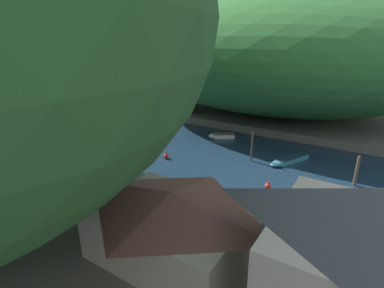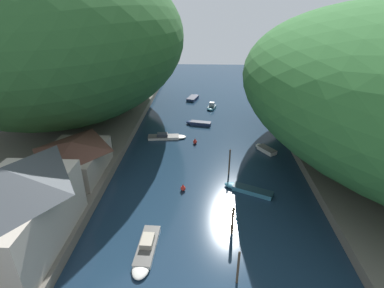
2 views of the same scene
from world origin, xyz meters
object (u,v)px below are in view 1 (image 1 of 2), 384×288
Objects in this scene: boat_near_quay at (120,144)px; person_on_quay at (248,243)px; boat_far_upstream at (91,129)px; boat_mid_channel at (288,160)px; boathouse_shed at (172,222)px; boat_small_dinghy at (221,136)px; boat_moored_right at (128,166)px; boat_yellow_tender at (42,129)px; right_bank_cottage at (175,97)px; channel_buoy_near at (268,186)px; channel_buoy_far at (166,156)px.

person_on_quay reaches higher than boat_near_quay.
boat_mid_channel is (3.93, -30.08, -0.11)m from boat_far_upstream.
boathouse_shed is 27.38m from boat_small_dinghy.
boat_yellow_tender is (3.50, 22.06, 0.04)m from boat_moored_right.
right_bank_cottage is at bearing -66.14° from boat_near_quay.
boathouse_shed is 21.70m from boat_mid_channel.
channel_buoy_near is 0.55× the size of person_on_quay.
boat_mid_channel is 11.77m from boat_small_dinghy.
boat_yellow_tender is 0.87× the size of boat_mid_channel.
right_bank_cottage is at bearing 108.09° from boat_moored_right.
channel_buoy_near is at bearing -94.15° from channel_buoy_far.
boathouse_shed is 18.90m from channel_buoy_far.
person_on_quay is at bearing -128.37° from channel_buoy_far.
boat_yellow_tender is 1.09× the size of boat_near_quay.
boat_far_upstream reaches higher than boat_moored_right.
person_on_quay is at bearing 122.43° from boat_mid_channel.
boat_far_upstream reaches higher than boat_mid_channel.
person_on_quay is at bearing -167.84° from channel_buoy_near.
boat_near_quay is (-6.59, 21.08, 0.04)m from boat_mid_channel.
boat_far_upstream is 36.18m from person_on_quay.
channel_buoy_near is (13.69, -1.68, -3.03)m from boathouse_shed.
boat_yellow_tender is at bearing -27.33° from person_on_quay.
channel_buoy_far is (-19.08, -12.23, -2.98)m from right_bank_cottage.
channel_buoy_far is at bearing 95.06° from boat_far_upstream.
channel_buoy_far is (4.76, -1.87, 0.08)m from boat_moored_right.
boat_near_quay is at bearing -39.55° from person_on_quay.
channel_buoy_far is at bearing 85.85° from channel_buoy_near.
channel_buoy_near reaches higher than boat_yellow_tender.
boat_yellow_tender is 5.53× the size of channel_buoy_far.
boat_far_upstream is at bearing 58.54° from boathouse_shed.
boathouse_shed is at bearing 166.62° from boat_small_dinghy.
right_bank_cottage reaches higher than boat_near_quay.
boat_yellow_tender is at bearing 81.02° from boat_small_dinghy.
right_bank_cottage reaches higher than boat_small_dinghy.
boat_moored_right reaches higher than boat_mid_channel.
channel_buoy_far is (-10.82, 1.98, 0.05)m from boat_small_dinghy.
boat_moored_right reaches higher than boat_yellow_tender.
right_bank_cottage is 9.01× the size of channel_buoy_far.
right_bank_cottage reaches higher than boat_yellow_tender.
channel_buoy_far is (-6.77, 13.03, 0.08)m from boat_mid_channel.
boat_mid_channel is 6.33× the size of channel_buoy_far.
boat_far_upstream is 20.63m from boat_small_dinghy.
channel_buoy_near is at bearing 115.98° from boat_mid_channel.
boat_near_quay is 26.95m from person_on_quay.
boathouse_shed reaches higher than person_on_quay.
boathouse_shed is at bearing -41.80° from boat_moored_right.
boat_moored_right is 5.11m from channel_buoy_far.
boat_yellow_tender is 37.16m from channel_buoy_near.
right_bank_cottage is at bearing -60.04° from person_on_quay.
boat_small_dinghy is 4.15× the size of channel_buoy_near.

